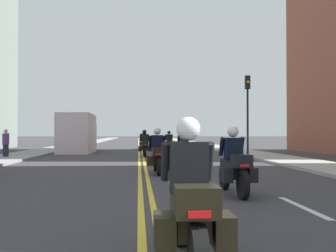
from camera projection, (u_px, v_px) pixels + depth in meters
ground_plane at (140, 145)px, 47.53m from camera, size 264.00×264.00×0.00m
sidewalk_left at (76, 145)px, 47.00m from camera, size 2.76×144.00×0.12m
sidewalk_right at (202, 145)px, 48.06m from camera, size 2.76×144.00×0.12m
centreline_yellow_inner at (139, 145)px, 47.52m from camera, size 0.12×132.00×0.01m
centreline_yellow_outer at (141, 145)px, 47.54m from camera, size 0.12×132.00×0.01m
lane_dashes_white at (183, 153)px, 28.80m from camera, size 0.14×56.40×0.01m
motorcycle_0 at (189, 208)px, 4.28m from camera, size 0.77×2.23×1.61m
motorcycle_1 at (234, 167)px, 9.40m from camera, size 0.78×2.23×1.59m
motorcycle_2 at (157, 155)px, 14.35m from camera, size 0.77×2.19×1.63m
motorcycle_3 at (184, 149)px, 20.14m from camera, size 0.78×2.19×1.63m
motorcycle_4 at (144, 146)px, 24.91m from camera, size 0.77×2.19×1.64m
motorcycle_5 at (169, 143)px, 30.35m from camera, size 0.76×2.25×1.60m
motorcycle_6 at (144, 142)px, 35.89m from camera, size 0.77×2.18×1.66m
traffic_light_near at (248, 101)px, 24.50m from camera, size 0.28×0.38×4.88m
pedestrian_1 at (6, 144)px, 22.73m from camera, size 0.41×0.41×1.64m
parked_truck at (78, 135)px, 29.96m from camera, size 2.20×6.50×2.80m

